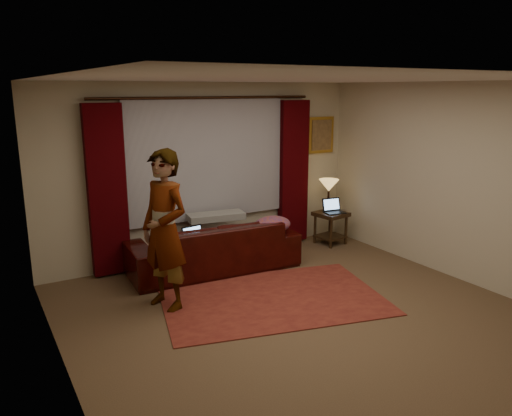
{
  "coord_description": "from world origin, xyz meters",
  "views": [
    {
      "loc": [
        -3.07,
        -4.21,
        2.51
      ],
      "look_at": [
        0.1,
        1.2,
        1.0
      ],
      "focal_mm": 35.0,
      "sensor_mm": 36.0,
      "label": 1
    }
  ],
  "objects_px": {
    "sofa": "(213,237)",
    "person": "(165,231)",
    "laptop_sofa": "(197,236)",
    "laptop_table": "(335,206)",
    "tiffany_lamp": "(328,195)",
    "end_table": "(330,228)"
  },
  "relations": [
    {
      "from": "sofa",
      "to": "person",
      "type": "xyz_separation_m",
      "value": [
        -1.0,
        -0.84,
        0.45
      ]
    },
    {
      "from": "laptop_sofa",
      "to": "laptop_table",
      "type": "relative_size",
      "value": 0.96
    },
    {
      "from": "laptop_table",
      "to": "person",
      "type": "bearing_deg",
      "value": -156.66
    },
    {
      "from": "tiffany_lamp",
      "to": "person",
      "type": "xyz_separation_m",
      "value": [
        -3.23,
        -1.09,
        0.13
      ]
    },
    {
      "from": "end_table",
      "to": "person",
      "type": "relative_size",
      "value": 0.29
    },
    {
      "from": "end_table",
      "to": "person",
      "type": "distance_m",
      "value": 3.4
    },
    {
      "from": "sofa",
      "to": "end_table",
      "type": "distance_m",
      "value": 2.21
    },
    {
      "from": "laptop_table",
      "to": "person",
      "type": "distance_m",
      "value": 3.35
    },
    {
      "from": "end_table",
      "to": "laptop_table",
      "type": "xyz_separation_m",
      "value": [
        0.02,
        -0.07,
        0.38
      ]
    },
    {
      "from": "laptop_sofa",
      "to": "end_table",
      "type": "height_order",
      "value": "laptop_sofa"
    },
    {
      "from": "sofa",
      "to": "person",
      "type": "relative_size",
      "value": 1.27
    },
    {
      "from": "end_table",
      "to": "laptop_table",
      "type": "height_order",
      "value": "laptop_table"
    },
    {
      "from": "end_table",
      "to": "laptop_sofa",
      "type": "bearing_deg",
      "value": -173.23
    },
    {
      "from": "sofa",
      "to": "end_table",
      "type": "xyz_separation_m",
      "value": [
        2.2,
        0.12,
        -0.21
      ]
    },
    {
      "from": "sofa",
      "to": "end_table",
      "type": "relative_size",
      "value": 4.42
    },
    {
      "from": "laptop_table",
      "to": "sofa",
      "type": "bearing_deg",
      "value": -170.85
    },
    {
      "from": "end_table",
      "to": "person",
      "type": "xyz_separation_m",
      "value": [
        -3.19,
        -0.97,
        0.66
      ]
    },
    {
      "from": "laptop_table",
      "to": "person",
      "type": "height_order",
      "value": "person"
    },
    {
      "from": "tiffany_lamp",
      "to": "laptop_table",
      "type": "relative_size",
      "value": 1.53
    },
    {
      "from": "sofa",
      "to": "laptop_table",
      "type": "bearing_deg",
      "value": -174.9
    },
    {
      "from": "sofa",
      "to": "tiffany_lamp",
      "type": "xyz_separation_m",
      "value": [
        2.23,
        0.24,
        0.32
      ]
    },
    {
      "from": "laptop_sofa",
      "to": "tiffany_lamp",
      "type": "bearing_deg",
      "value": 0.13
    }
  ]
}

